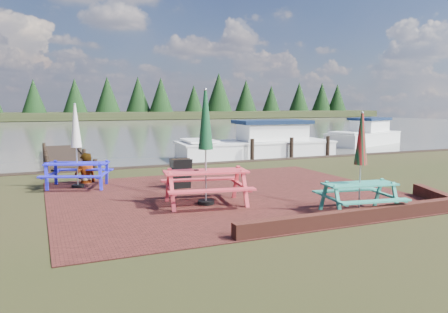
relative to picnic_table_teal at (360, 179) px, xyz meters
name	(u,v)px	position (x,y,z in m)	size (l,w,h in m)	color
ground	(245,203)	(-1.85, 1.92, -0.78)	(120.00, 120.00, 0.00)	black
paving	(229,195)	(-1.85, 2.92, -0.77)	(9.00, 7.50, 0.02)	#3D1713
brick_wall	(386,210)	(0.29, -0.50, -0.63)	(6.21, 1.79, 0.30)	#4C1E16
water	(86,128)	(-1.85, 38.92, -0.78)	(120.00, 60.00, 0.02)	#49473E
far_treeline	(66,99)	(-1.85, 67.92, 2.50)	(120.00, 10.00, 8.10)	black
picnic_table_teal	(360,179)	(0.00, 0.00, 0.00)	(1.80, 1.65, 2.22)	teal
picnic_table_red	(206,165)	(-2.82, 2.08, 0.18)	(2.23, 2.05, 2.74)	#CC343F
picnic_table_blue	(77,159)	(-5.44, 5.56, 0.06)	(2.17, 2.06, 2.40)	#201DD9
chalkboard	(181,173)	(-2.77, 4.21, -0.33)	(0.54, 0.51, 0.87)	black
jetty	(65,155)	(-5.35, 13.20, -0.66)	(1.76, 9.08, 1.00)	black
boat_near	(258,146)	(3.24, 10.91, -0.38)	(7.58, 3.12, 2.00)	white
boat_far	(365,136)	(12.80, 14.51, -0.41)	(6.42, 4.18, 1.89)	white
person	(85,154)	(-5.16, 6.16, 0.14)	(0.67, 0.44, 1.84)	gray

